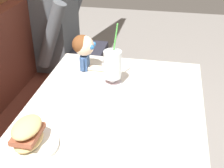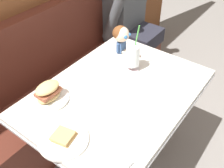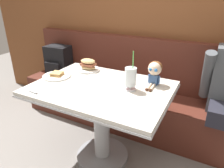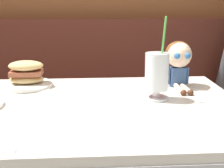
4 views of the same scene
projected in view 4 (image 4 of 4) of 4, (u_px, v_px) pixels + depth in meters
name	position (u px, v px, depth m)	size (l,w,h in m)	color
booth_bench	(94.00, 137.00, 1.90)	(2.60, 0.48, 1.00)	#512319
diner_table	(96.00, 153.00, 1.24)	(1.11, 0.81, 0.74)	silver
milkshake_glass	(157.00, 74.00, 1.22)	(0.10, 0.10, 0.32)	silver
sandwich_plate	(27.00, 76.00, 1.41)	(0.22, 0.22, 0.12)	white
seated_doll	(179.00, 57.00, 1.40)	(0.11, 0.22, 0.20)	#385689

